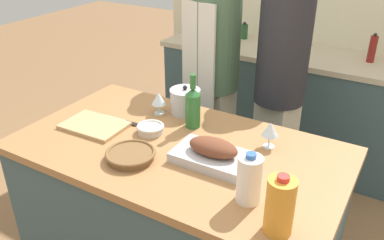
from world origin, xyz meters
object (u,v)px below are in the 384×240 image
juice_jug (280,206)px  person_cook_aproned (213,69)px  milk_jug (249,179)px  wine_bottle_green (193,107)px  wine_glass_right (159,99)px  mixing_bowl (150,129)px  roasting_pan (213,154)px  wicker_basket (131,155)px  wine_glass_left (270,130)px  cutting_board (94,125)px  condiment_bottle_short (244,31)px  knife_chef (121,121)px  condiment_bottle_tall (372,49)px  person_cook_guest (280,81)px  stock_pot (185,101)px

juice_jug → person_cook_aproned: size_ratio=0.13×
milk_jug → wine_bottle_green: 0.63m
milk_jug → wine_glass_right: milk_jug is taller
mixing_bowl → wine_bottle_green: bearing=48.8°
roasting_pan → wicker_basket: (-0.32, -0.16, -0.02)m
wine_bottle_green → wine_glass_left: size_ratio=2.21×
cutting_board → mixing_bowl: mixing_bowl is taller
wine_glass_right → wine_glass_left: bearing=-2.7°
wine_bottle_green → condiment_bottle_short: wine_bottle_green is taller
knife_chef → condiment_bottle_short: condiment_bottle_short is taller
mixing_bowl → person_cook_aproned: size_ratio=0.08×
cutting_board → person_cook_aproned: 0.97m
condiment_bottle_tall → person_cook_guest: (-0.40, -0.79, -0.05)m
wine_glass_right → person_cook_aproned: size_ratio=0.07×
condiment_bottle_tall → wine_bottle_green: bearing=-111.9°
wine_bottle_green → condiment_bottle_tall: 1.63m
roasting_pan → person_cook_guest: bearing=92.2°
person_cook_aproned → stock_pot: bearing=-65.5°
wine_bottle_green → milk_jug: bearing=-40.3°
cutting_board → wine_bottle_green: wine_bottle_green is taller
milk_jug → knife_chef: (-0.83, 0.26, -0.09)m
knife_chef → wine_glass_right: bearing=57.0°
wine_bottle_green → cutting_board: bearing=-148.5°
wine_bottle_green → person_cook_aproned: size_ratio=0.16×
roasting_pan → stock_pot: stock_pot is taller
wine_glass_left → mixing_bowl: bearing=-162.9°
condiment_bottle_tall → condiment_bottle_short: size_ratio=1.48×
wicker_basket → stock_pot: size_ratio=1.36×
knife_chef → condiment_bottle_short: 1.75m
roasting_pan → knife_chef: size_ratio=1.63×
cutting_board → wine_glass_left: wine_glass_left is taller
mixing_bowl → wine_glass_left: size_ratio=1.08×
wine_glass_right → condiment_bottle_short: condiment_bottle_short is taller
stock_pot → milk_jug: milk_jug is taller
wine_glass_right → condiment_bottle_short: (-0.20, 1.57, -0.02)m
knife_chef → person_cook_guest: person_cook_guest is taller
juice_jug → person_cook_aproned: 1.49m
cutting_board → juice_jug: bearing=-13.2°
roasting_pan → person_cook_guest: size_ratio=0.20×
cutting_board → condiment_bottle_short: size_ratio=2.27×
roasting_pan → cutting_board: bearing=-178.4°
roasting_pan → stock_pot: size_ratio=2.12×
milk_jug → person_cook_aproned: person_cook_aproned is taller
wine_glass_left → milk_jug: bearing=-79.8°
juice_jug → milk_jug: size_ratio=1.10×
condiment_bottle_short → person_cook_aproned: person_cook_aproned is taller
mixing_bowl → person_cook_guest: 0.95m
wicker_basket → juice_jug: 0.73m
cutting_board → knife_chef: (0.08, 0.12, -0.01)m
juice_jug → condiment_bottle_short: size_ratio=1.62×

